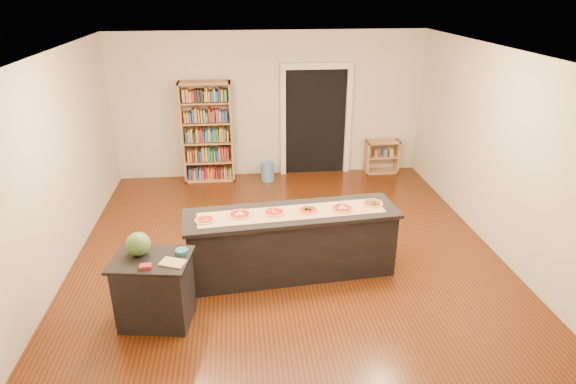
{
  "coord_description": "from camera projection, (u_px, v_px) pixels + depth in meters",
  "views": [
    {
      "loc": [
        -0.63,
        -5.7,
        3.59
      ],
      "look_at": [
        0.0,
        0.2,
        1.0
      ],
      "focal_mm": 30.0,
      "sensor_mm": 36.0,
      "label": 1
    }
  ],
  "objects": [
    {
      "name": "room",
      "position": [
        290.0,
        170.0,
        6.13
      ],
      "size": [
        6.0,
        7.0,
        2.8
      ],
      "color": "beige",
      "rests_on": "ground"
    },
    {
      "name": "doorway",
      "position": [
        316.0,
        115.0,
        9.46
      ],
      "size": [
        1.4,
        0.09,
        2.21
      ],
      "color": "black",
      "rests_on": "room"
    },
    {
      "name": "kitchen_island",
      "position": [
        291.0,
        243.0,
        6.3
      ],
      "size": [
        2.74,
        0.74,
        0.9
      ],
      "rotation": [
        0.0,
        0.0,
        0.09
      ],
      "color": "black",
      "rests_on": "ground"
    },
    {
      "name": "side_counter",
      "position": [
        155.0,
        290.0,
        5.4
      ],
      "size": [
        0.84,
        0.62,
        0.83
      ],
      "rotation": [
        0.0,
        0.0,
        -0.16
      ],
      "color": "black",
      "rests_on": "ground"
    },
    {
      "name": "bookshelf",
      "position": [
        207.0,
        132.0,
        9.18
      ],
      "size": [
        0.97,
        0.34,
        1.93
      ],
      "primitive_type": "cube",
      "color": "tan",
      "rests_on": "ground"
    },
    {
      "name": "low_shelf",
      "position": [
        382.0,
        157.0,
        9.79
      ],
      "size": [
        0.67,
        0.29,
        0.67
      ],
      "primitive_type": "cube",
      "color": "tan",
      "rests_on": "ground"
    },
    {
      "name": "waste_bin",
      "position": [
        267.0,
        171.0,
        9.44
      ],
      "size": [
        0.26,
        0.26,
        0.38
      ],
      "primitive_type": "cylinder",
      "color": "#5181B5",
      "rests_on": "ground"
    },
    {
      "name": "kraft_paper",
      "position": [
        292.0,
        213.0,
        6.11
      ],
      "size": [
        2.41,
        0.63,
        0.0
      ],
      "primitive_type": "cube",
      "rotation": [
        0.0,
        0.0,
        0.09
      ],
      "color": "tan",
      "rests_on": "kitchen_island"
    },
    {
      "name": "watermelon",
      "position": [
        138.0,
        244.0,
        5.26
      ],
      "size": [
        0.27,
        0.27,
        0.27
      ],
      "primitive_type": "sphere",
      "color": "#144214",
      "rests_on": "side_counter"
    },
    {
      "name": "cutting_board",
      "position": [
        173.0,
        263.0,
        5.14
      ],
      "size": [
        0.31,
        0.26,
        0.02
      ],
      "primitive_type": "cube",
      "rotation": [
        0.0,
        0.0,
        -0.39
      ],
      "color": "tan",
      "rests_on": "side_counter"
    },
    {
      "name": "package_red",
      "position": [
        145.0,
        267.0,
        5.04
      ],
      "size": [
        0.13,
        0.09,
        0.04
      ],
      "primitive_type": "cube",
      "rotation": [
        0.0,
        0.0,
        0.08
      ],
      "color": "maroon",
      "rests_on": "side_counter"
    },
    {
      "name": "package_teal",
      "position": [
        182.0,
        252.0,
        5.31
      ],
      "size": [
        0.14,
        0.14,
        0.05
      ],
      "primitive_type": "cylinder",
      "color": "#195966",
      "rests_on": "side_counter"
    },
    {
      "name": "pizza_a",
      "position": [
        205.0,
        220.0,
        5.89
      ],
      "size": [
        0.26,
        0.26,
        0.02
      ],
      "color": "tan",
      "rests_on": "kitchen_island"
    },
    {
      "name": "pizza_b",
      "position": [
        240.0,
        214.0,
        6.04
      ],
      "size": [
        0.31,
        0.31,
        0.02
      ],
      "color": "tan",
      "rests_on": "kitchen_island"
    },
    {
      "name": "pizza_c",
      "position": [
        274.0,
        212.0,
        6.1
      ],
      "size": [
        0.27,
        0.27,
        0.02
      ],
      "color": "tan",
      "rests_on": "kitchen_island"
    },
    {
      "name": "pizza_d",
      "position": [
        308.0,
        210.0,
        6.15
      ],
      "size": [
        0.27,
        0.27,
        0.02
      ],
      "color": "tan",
      "rests_on": "kitchen_island"
    },
    {
      "name": "pizza_e",
      "position": [
        342.0,
        208.0,
        6.2
      ],
      "size": [
        0.3,
        0.3,
        0.02
      ],
      "color": "tan",
      "rests_on": "kitchen_island"
    },
    {
      "name": "pizza_f",
      "position": [
        372.0,
        203.0,
        6.34
      ],
      "size": [
        0.29,
        0.29,
        0.02
      ],
      "color": "tan",
      "rests_on": "kitchen_island"
    }
  ]
}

